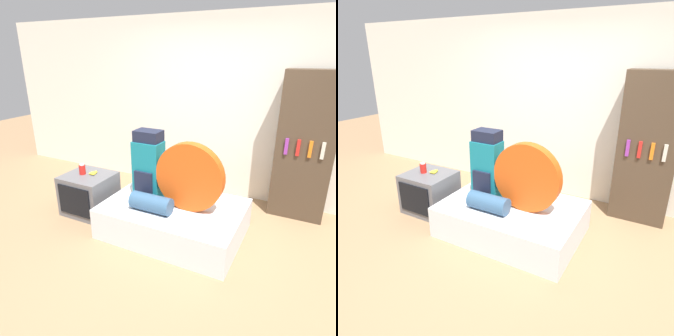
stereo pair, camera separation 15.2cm
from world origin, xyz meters
TOP-DOWN VIEW (x-y plane):
  - ground_plane at (0.00, 0.00)m, footprint 16.00×16.00m
  - wall_back at (0.00, 1.81)m, footprint 8.00×0.05m
  - bed at (-0.04, 0.42)m, footprint 1.61×1.14m
  - backpack at (-0.40, 0.45)m, footprint 0.34×0.27m
  - tent_bag at (0.16, 0.40)m, footprint 0.79×0.12m
  - sleeping_roll at (-0.20, 0.15)m, footprint 0.48×0.20m
  - television at (-1.29, 0.36)m, footprint 0.63×0.59m
  - canister at (-1.37, 0.35)m, footprint 0.08×0.08m
  - banana_bunch at (-1.24, 0.43)m, footprint 0.11×0.13m
  - bookshelf at (1.24, 1.57)m, footprint 0.68×0.36m

SIDE VIEW (x-z plane):
  - ground_plane at x=0.00m, z-range 0.00..0.00m
  - bed at x=-0.04m, z-range 0.00..0.38m
  - television at x=-1.29m, z-range 0.00..0.55m
  - sleeping_roll at x=-0.20m, z-range 0.38..0.58m
  - banana_bunch at x=-1.24m, z-range 0.55..0.58m
  - canister at x=-1.37m, z-range 0.54..0.69m
  - tent_bag at x=0.16m, z-range 0.38..1.17m
  - backpack at x=-0.40m, z-range 0.37..1.22m
  - bookshelf at x=1.24m, z-range 0.00..1.89m
  - wall_back at x=0.00m, z-range 0.00..2.60m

